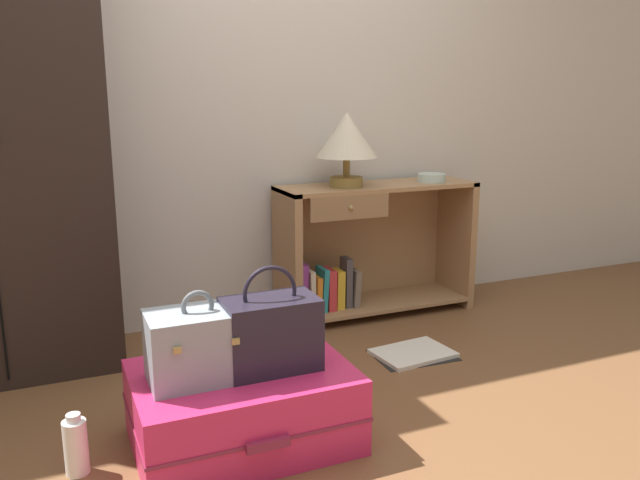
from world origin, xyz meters
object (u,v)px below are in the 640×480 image
object	(u,v)px
table_lamp	(347,138)
train_case	(199,345)
bowl	(431,178)
open_book_on_floor	(413,354)
suitcase_large	(243,406)
handbag	(271,332)
bookshelf	(367,250)
bottle	(76,446)

from	to	relation	value
table_lamp	train_case	world-z (taller)	table_lamp
bowl	train_case	xyz separation A→B (m)	(-1.52, -1.00, -0.35)
open_book_on_floor	train_case	bearing A→B (deg)	-158.54
table_lamp	open_book_on_floor	bearing A→B (deg)	-83.72
suitcase_large	train_case	size ratio (longest dim) A/B	2.23
handbag	bowl	bearing A→B (deg)	38.42
bookshelf	table_lamp	bearing A→B (deg)	-164.34
train_case	bottle	bearing A→B (deg)	174.06
open_book_on_floor	suitcase_large	bearing A→B (deg)	-156.16
bottle	bookshelf	bearing A→B (deg)	33.08
suitcase_large	bottle	distance (m)	0.54
bowl	handbag	xyz separation A→B (m)	(-1.28, -1.02, -0.34)
suitcase_large	bottle	bearing A→B (deg)	176.71
suitcase_large	bottle	xyz separation A→B (m)	(-0.54, 0.03, -0.04)
table_lamp	bottle	world-z (taller)	table_lamp
table_lamp	handbag	world-z (taller)	table_lamp
bowl	bookshelf	bearing A→B (deg)	172.28
bottle	suitcase_large	bearing A→B (deg)	-3.29
train_case	handbag	size ratio (longest dim) A/B	0.91
bookshelf	bowl	world-z (taller)	bowl
bookshelf	table_lamp	distance (m)	0.62
train_case	bottle	size ratio (longest dim) A/B	1.62
table_lamp	bowl	xyz separation A→B (m)	(0.51, -0.01, -0.23)
train_case	open_book_on_floor	xyz separation A→B (m)	(1.07, 0.42, -0.37)
table_lamp	bottle	size ratio (longest dim) A/B	1.86
bowl	bottle	xyz separation A→B (m)	(-1.91, -0.96, -0.64)
bowl	bottle	world-z (taller)	bowl
suitcase_large	handbag	size ratio (longest dim) A/B	2.04
bookshelf	bowl	xyz separation A→B (m)	(0.36, -0.05, 0.38)
handbag	open_book_on_floor	size ratio (longest dim) A/B	0.97
bowl	handbag	distance (m)	1.67
handbag	open_book_on_floor	distance (m)	1.02
bottle	open_book_on_floor	size ratio (longest dim) A/B	0.55
open_book_on_floor	bowl	bearing A→B (deg)	52.54
table_lamp	bookshelf	bearing A→B (deg)	15.66
bookshelf	bottle	size ratio (longest dim) A/B	5.27
open_book_on_floor	handbag	bearing A→B (deg)	-152.48
table_lamp	train_case	bearing A→B (deg)	-134.97
train_case	handbag	bearing A→B (deg)	-3.11
bookshelf	handbag	bearing A→B (deg)	-130.75
table_lamp	bottle	distance (m)	1.91
suitcase_large	train_case	xyz separation A→B (m)	(-0.14, -0.01, 0.25)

